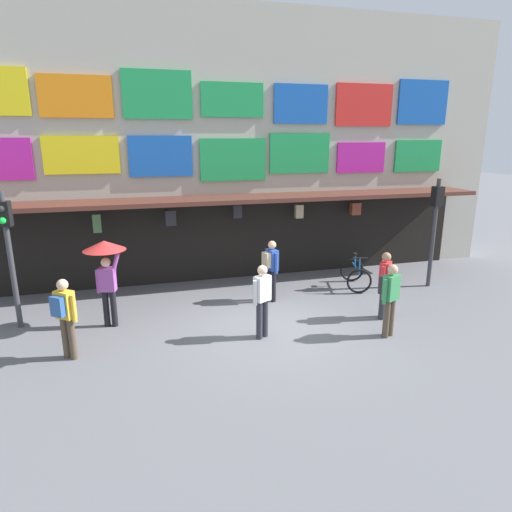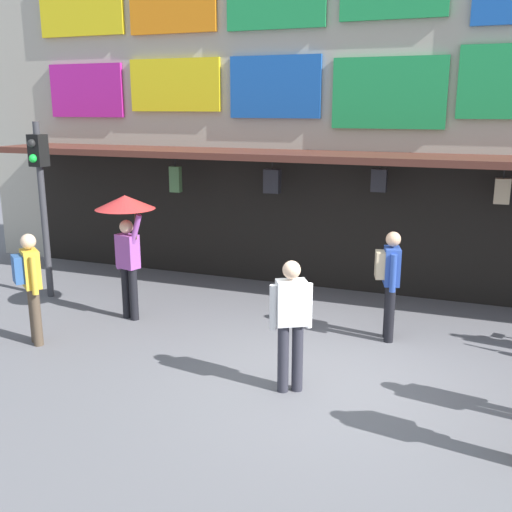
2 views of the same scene
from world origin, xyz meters
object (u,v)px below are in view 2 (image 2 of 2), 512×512
(traffic_light_near, at_px, (41,182))
(pedestrian_with_umbrella, at_px, (126,222))
(pedestrian_in_purple, at_px, (291,319))
(pedestrian_in_white, at_px, (30,281))
(pedestrian_in_black, at_px, (389,277))

(traffic_light_near, distance_m, pedestrian_with_umbrella, 2.18)
(traffic_light_near, relative_size, pedestrian_with_umbrella, 1.54)
(pedestrian_with_umbrella, bearing_deg, traffic_light_near, 166.43)
(traffic_light_near, height_order, pedestrian_in_purple, traffic_light_near)
(traffic_light_near, xyz_separation_m, pedestrian_in_purple, (5.35, -2.04, -1.19))
(pedestrian_in_white, xyz_separation_m, pedestrian_in_black, (4.89, 2.03, 0.00))
(pedestrian_in_white, distance_m, pedestrian_in_black, 5.30)
(pedestrian_with_umbrella, bearing_deg, pedestrian_in_purple, -25.22)
(pedestrian_in_black, height_order, pedestrian_in_purple, same)
(traffic_light_near, relative_size, pedestrian_in_purple, 1.90)
(pedestrian_in_white, height_order, pedestrian_in_black, same)
(pedestrian_in_black, distance_m, pedestrian_in_purple, 2.30)
(traffic_light_near, xyz_separation_m, pedestrian_with_umbrella, (2.07, -0.50, -0.50))
(pedestrian_in_white, bearing_deg, pedestrian_with_umbrella, 62.73)
(pedestrian_in_black, bearing_deg, pedestrian_in_white, -157.46)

